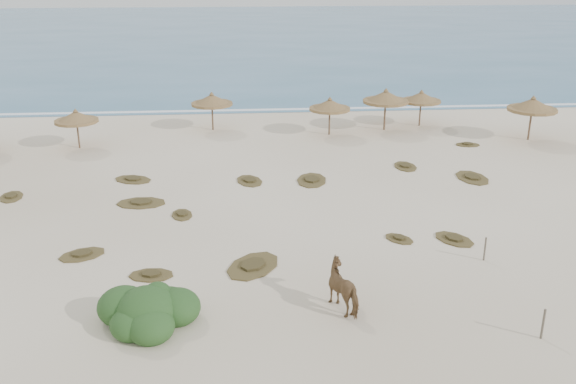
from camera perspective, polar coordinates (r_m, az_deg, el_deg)
name	(u,v)px	position (r m, az deg, el deg)	size (l,w,h in m)	color
ground	(313,255)	(26.89, 2.24, -5.60)	(160.00, 160.00, 0.00)	#EFE0C4
ocean	(257,34)	(99.69, -2.80, 13.84)	(200.00, 100.00, 0.01)	#2B6083
foam_line	(276,110)	(51.42, -1.07, 7.32)	(70.00, 0.60, 0.01)	white
palapa_1	(76,117)	(42.91, -18.32, 6.32)	(3.24, 3.24, 2.59)	brown
palapa_2	(212,100)	(45.38, -6.79, 8.09)	(3.26, 3.26, 2.72)	brown
palapa_3	(330,105)	(43.93, 3.73, 7.70)	(3.53, 3.53, 2.64)	brown
palapa_4	(386,97)	(45.51, 8.68, 8.31)	(4.06, 4.06, 2.99)	brown
palapa_5	(421,98)	(47.17, 11.76, 8.21)	(3.15, 3.15, 2.63)	brown
palapa_6	(533,105)	(45.49, 20.91, 7.21)	(4.04, 4.04, 3.02)	brown
horse	(346,287)	(22.81, 5.16, -8.42)	(0.91, 1.99, 1.68)	brown
fence_post_near	(543,324)	(22.81, 21.73, -10.84)	(0.08, 0.08, 1.09)	#63584A
fence_post_far	(485,249)	(27.41, 17.10, -4.86)	(0.07, 0.07, 1.03)	#63584A
bush	(148,311)	(22.47, -12.36, -10.31)	(3.53, 3.10, 1.58)	#2C5323
scrub_0	(82,254)	(28.14, -17.83, -5.30)	(2.29, 2.00, 0.16)	brown
scrub_1	(141,203)	(32.96, -12.92, -0.93)	(2.52, 1.68, 0.16)	brown
scrub_2	(182,215)	(31.12, -9.41, -1.99)	(1.21, 1.65, 0.16)	brown
scrub_3	(312,180)	(35.32, 2.12, 1.08)	(2.00, 2.73, 0.16)	brown
scrub_4	(454,239)	(29.10, 14.55, -4.06)	(2.10, 2.29, 0.16)	brown
scrub_5	(472,177)	(37.13, 16.06, 1.25)	(1.89, 2.67, 0.16)	brown
scrub_6	(133,179)	(36.43, -13.62, 1.10)	(2.52, 2.15, 0.16)	brown
scrub_7	(405,166)	(38.20, 10.39, 2.27)	(1.35, 1.99, 0.16)	brown
scrub_8	(11,197)	(35.86, -23.39, -0.38)	(1.41, 1.92, 0.16)	brown
scrub_9	(253,265)	(25.94, -3.12, -6.54)	(2.99, 3.27, 0.16)	brown
scrub_10	(468,144)	(43.46, 15.68, 4.09)	(1.67, 1.19, 0.16)	brown
scrub_11	(151,275)	(25.77, -12.06, -7.20)	(1.81, 1.23, 0.16)	brown
scrub_12	(399,238)	(28.63, 9.85, -4.09)	(1.58, 1.64, 0.16)	brown
scrub_13	(249,181)	(35.26, -3.45, 1.02)	(1.86, 2.34, 0.16)	brown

